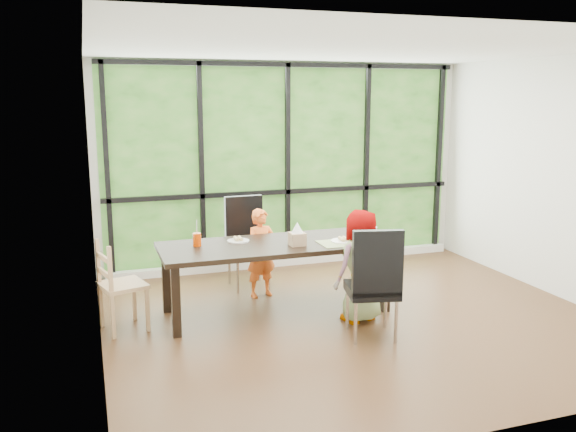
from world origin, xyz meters
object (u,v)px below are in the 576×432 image
at_px(white_mug, 373,231).
at_px(chair_interior_leather, 372,282).
at_px(chair_window_leather, 249,243).
at_px(tissue_box, 297,239).
at_px(plate_near, 343,241).
at_px(plate_far, 238,241).
at_px(child_toddler, 261,253).
at_px(green_cup, 372,236).
at_px(dining_table, 276,278).
at_px(orange_cup, 197,240).
at_px(chair_end_beech, 123,285).
at_px(child_older, 359,266).

bearing_deg(white_mug, chair_interior_leather, -116.60).
distance_m(chair_window_leather, tissue_box, 1.13).
height_order(plate_near, white_mug, white_mug).
distance_m(plate_far, white_mug, 1.50).
distance_m(child_toddler, white_mug, 1.28).
bearing_deg(child_toddler, plate_far, -148.13).
distance_m(green_cup, white_mug, 0.28).
distance_m(dining_table, plate_far, 0.56).
bearing_deg(orange_cup, chair_end_beech, -169.79).
distance_m(chair_end_beech, child_toddler, 1.66).
relative_size(chair_window_leather, orange_cup, 8.07).
xyz_separation_m(dining_table, white_mug, (1.13, 0.02, 0.42)).
relative_size(dining_table, green_cup, 23.52).
height_order(plate_far, orange_cup, orange_cup).
relative_size(dining_table, child_toddler, 2.37).
distance_m(plate_near, tissue_box, 0.51).
distance_m(child_older, tissue_box, 0.68).
distance_m(dining_table, chair_end_beech, 1.56).
xyz_separation_m(dining_table, chair_window_leather, (-0.06, 0.91, 0.17)).
bearing_deg(orange_cup, tissue_box, -16.93).
bearing_deg(white_mug, dining_table, -178.98).
bearing_deg(chair_interior_leather, plate_far, -34.90).
bearing_deg(chair_interior_leather, chair_window_leather, -55.76).
height_order(white_mug, tissue_box, tissue_box).
xyz_separation_m(dining_table, child_toddler, (0.00, 0.55, 0.13)).
relative_size(chair_interior_leather, orange_cup, 8.07).
distance_m(chair_interior_leather, orange_cup, 1.83).
height_order(green_cup, tissue_box, tissue_box).
bearing_deg(child_toddler, plate_near, -60.40).
height_order(dining_table, orange_cup, orange_cup).
relative_size(chair_end_beech, child_older, 0.78).
xyz_separation_m(child_older, orange_cup, (-1.51, 0.65, 0.24)).
xyz_separation_m(chair_interior_leather, child_older, (0.05, 0.41, 0.04)).
relative_size(dining_table, chair_end_beech, 2.67).
bearing_deg(green_cup, plate_far, 162.89).
height_order(dining_table, green_cup, green_cup).
relative_size(chair_end_beech, child_toddler, 0.89).
distance_m(plate_far, green_cup, 1.42).
bearing_deg(chair_end_beech, white_mug, -105.43).
relative_size(chair_window_leather, child_older, 0.94).
height_order(chair_window_leather, chair_end_beech, chair_window_leather).
relative_size(chair_interior_leather, tissue_box, 7.00).
bearing_deg(tissue_box, chair_end_beech, 174.71).
distance_m(dining_table, chair_interior_leather, 1.15).
bearing_deg(chair_interior_leather, plate_near, -79.51).
bearing_deg(chair_end_beech, green_cup, -110.94).
bearing_deg(tissue_box, white_mug, 10.76).
height_order(chair_interior_leather, orange_cup, chair_interior_leather).
distance_m(dining_table, child_older, 0.90).
distance_m(chair_window_leather, chair_interior_leather, 1.97).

